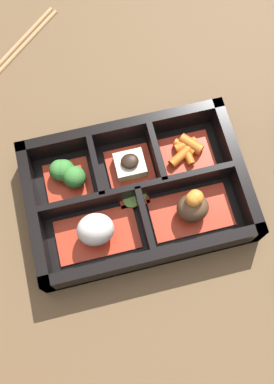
{
  "coord_description": "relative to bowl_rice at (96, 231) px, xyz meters",
  "views": [
    {
      "loc": [
        0.05,
        0.19,
        0.58
      ],
      "look_at": [
        0.0,
        0.0,
        0.03
      ],
      "focal_mm": 42.0,
      "sensor_mm": 36.0,
      "label": 1
    }
  ],
  "objects": [
    {
      "name": "bowl_stew",
      "position": [
        -0.13,
        -0.0,
        -0.0
      ],
      "size": [
        0.11,
        0.06,
        0.06
      ],
      "color": "#B22D19",
      "rests_on": "bento_base"
    },
    {
      "name": "bowl_tofu",
      "position": [
        -0.06,
        -0.08,
        -0.01
      ],
      "size": [
        0.06,
        0.06,
        0.03
      ],
      "color": "#B22D19",
      "rests_on": "bento_base"
    },
    {
      "name": "ground_plane",
      "position": [
        -0.06,
        -0.04,
        -0.03
      ],
      "size": [
        3.0,
        3.0,
        0.0
      ],
      "primitive_type": "plane",
      "color": "brown"
    },
    {
      "name": "bento_base",
      "position": [
        -0.06,
        -0.04,
        -0.03
      ],
      "size": [
        0.29,
        0.19,
        0.01
      ],
      "color": "black",
      "rests_on": "ground_plane"
    },
    {
      "name": "bowl_pickles",
      "position": [
        -0.06,
        -0.04,
        -0.02
      ],
      "size": [
        0.04,
        0.03,
        0.01
      ],
      "color": "#B22D19",
      "rests_on": "bento_base"
    },
    {
      "name": "bento_rim",
      "position": [
        -0.06,
        -0.04,
        -0.01
      ],
      "size": [
        0.29,
        0.19,
        0.05
      ],
      "color": "black",
      "rests_on": "ground_plane"
    },
    {
      "name": "bowl_rice",
      "position": [
        0.0,
        0.0,
        0.0
      ],
      "size": [
        0.11,
        0.06,
        0.06
      ],
      "color": "#B22D19",
      "rests_on": "bento_base"
    },
    {
      "name": "bowl_greens",
      "position": [
        0.02,
        -0.09,
        -0.01
      ],
      "size": [
        0.06,
        0.06,
        0.04
      ],
      "color": "#B22D19",
      "rests_on": "bento_base"
    },
    {
      "name": "chopsticks",
      "position": [
        0.07,
        -0.31,
        -0.03
      ],
      "size": [
        0.17,
        0.15,
        0.01
      ],
      "color": "#A87F51",
      "rests_on": "ground_plane"
    },
    {
      "name": "bowl_carrots",
      "position": [
        -0.14,
        -0.08,
        -0.02
      ],
      "size": [
        0.07,
        0.06,
        0.02
      ],
      "color": "#B22D19",
      "rests_on": "bento_base"
    }
  ]
}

